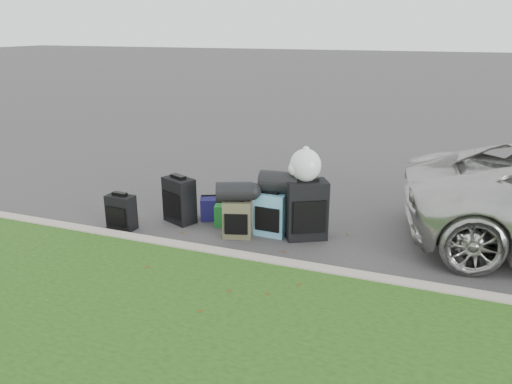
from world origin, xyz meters
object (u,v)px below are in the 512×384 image
(suitcase_small_black, at_px, (121,212))
(tote_navy, at_px, (211,209))
(tote_green, at_px, (225,215))
(suitcase_teal, at_px, (271,214))
(suitcase_olive, at_px, (237,219))
(suitcase_large_black_right, at_px, (306,210))
(suitcase_large_black_left, at_px, (179,200))

(suitcase_small_black, relative_size, tote_navy, 1.49)
(tote_green, bearing_deg, suitcase_small_black, -168.74)
(tote_green, relative_size, tote_navy, 0.94)
(suitcase_teal, relative_size, tote_green, 1.92)
(suitcase_olive, xyz_separation_m, tote_green, (-0.34, 0.33, -0.11))
(suitcase_olive, distance_m, suitcase_large_black_right, 0.97)
(suitcase_olive, distance_m, suitcase_teal, 0.48)
(suitcase_small_black, distance_m, tote_green, 1.50)
(suitcase_small_black, bearing_deg, tote_green, 28.96)
(suitcase_small_black, distance_m, suitcase_olive, 1.71)
(suitcase_teal, height_order, tote_green, suitcase_teal)
(suitcase_small_black, relative_size, suitcase_olive, 0.96)
(suitcase_small_black, height_order, tote_green, suitcase_small_black)
(suitcase_large_black_left, relative_size, suitcase_large_black_right, 0.83)
(suitcase_small_black, xyz_separation_m, tote_green, (1.34, 0.65, -0.09))
(suitcase_olive, bearing_deg, suitcase_large_black_right, 2.42)
(suitcase_large_black_right, relative_size, tote_green, 2.57)
(suitcase_teal, height_order, suitcase_large_black_right, suitcase_large_black_right)
(suitcase_large_black_right, distance_m, tote_green, 1.26)
(suitcase_small_black, bearing_deg, suitcase_large_black_left, 43.45)
(suitcase_small_black, relative_size, suitcase_teal, 0.82)
(tote_navy, bearing_deg, suitcase_olive, -62.27)
(suitcase_teal, relative_size, suitcase_large_black_right, 0.75)
(suitcase_olive, height_order, suitcase_large_black_right, suitcase_large_black_right)
(tote_green, bearing_deg, suitcase_large_black_right, -15.41)
(suitcase_large_black_left, height_order, suitcase_olive, suitcase_large_black_left)
(tote_green, bearing_deg, suitcase_large_black_left, 173.63)
(suitcase_small_black, height_order, suitcase_large_black_right, suitcase_large_black_right)
(suitcase_teal, bearing_deg, tote_navy, 168.94)
(suitcase_large_black_right, height_order, tote_navy, suitcase_large_black_right)
(suitcase_large_black_left, xyz_separation_m, suitcase_large_black_right, (1.93, 0.09, 0.07))
(suitcase_large_black_right, height_order, tote_green, suitcase_large_black_right)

